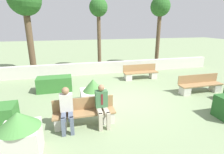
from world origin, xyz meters
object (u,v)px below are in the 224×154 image
object	(u,v)px
tree_center_left	(98,11)
tree_center_right	(160,10)
bench_right_side	(200,86)
person_seated_woman	(67,107)
planter_corner_left	(93,93)
planter_corner_right	(21,134)
person_seated_man	(102,104)
tree_leftmost	(25,2)
bench_front	(85,115)
bench_left_side	(141,74)

from	to	relation	value
tree_center_left	tree_center_right	size ratio (longest dim) A/B	0.95
bench_right_side	person_seated_woman	bearing A→B (deg)	-166.22
planter_corner_left	planter_corner_right	distance (m)	3.25
person_seated_man	tree_leftmost	size ratio (longest dim) A/B	0.24
person_seated_woman	bench_front	bearing A→B (deg)	14.75
planter_corner_right	tree_center_left	xyz separation A→B (m)	(3.37, 8.29, 3.26)
person_seated_man	tree_center_right	bearing A→B (deg)	51.77
person_seated_woman	tree_center_left	world-z (taller)	tree_center_left
person_seated_man	tree_center_left	xyz separation A→B (m)	(1.25, 7.34, 3.18)
tree_leftmost	bench_front	bearing A→B (deg)	-69.69
person_seated_woman	planter_corner_right	world-z (taller)	person_seated_woman
bench_front	planter_corner_left	bearing A→B (deg)	70.80
bench_left_side	person_seated_woman	xyz separation A→B (m)	(-4.16, -4.19, 0.40)
person_seated_woman	tree_leftmost	xyz separation A→B (m)	(-2.11, 7.26, 3.61)
bench_left_side	person_seated_man	size ratio (longest dim) A/B	1.56
person_seated_woman	bench_left_side	bearing A→B (deg)	45.17
bench_front	tree_leftmost	xyz separation A→B (m)	(-2.64, 7.12, 4.01)
bench_right_side	tree_leftmost	xyz separation A→B (m)	(-8.11, 5.73, 4.00)
planter_corner_right	person_seated_man	bearing A→B (deg)	23.96
person_seated_woman	planter_corner_right	size ratio (longest dim) A/B	1.11
bench_front	bench_right_side	world-z (taller)	same
bench_front	person_seated_woman	size ratio (longest dim) A/B	1.48
person_seated_woman	person_seated_man	bearing A→B (deg)	-0.13
planter_corner_left	bench_left_side	bearing A→B (deg)	39.97
bench_front	person_seated_woman	xyz separation A→B (m)	(-0.53, -0.14, 0.40)
person_seated_man	planter_corner_left	bearing A→B (deg)	91.91
bench_right_side	planter_corner_left	xyz separation A→B (m)	(-4.98, 0.02, 0.14)
bench_right_side	tree_leftmost	size ratio (longest dim) A/B	0.39
person_seated_woman	tree_center_left	distance (m)	8.33
person_seated_man	tree_center_left	size ratio (longest dim) A/B	0.27
planter_corner_left	tree_center_right	world-z (taller)	tree_center_right
tree_leftmost	tree_center_right	world-z (taller)	tree_leftmost
person_seated_woman	tree_center_right	bearing A→B (deg)	46.91
person_seated_man	bench_left_side	bearing A→B (deg)	53.57
bench_right_side	tree_leftmost	bearing A→B (deg)	144.23
tree_center_left	tree_center_right	bearing A→B (deg)	-0.87
bench_left_side	person_seated_man	bearing A→B (deg)	-115.61
bench_right_side	planter_corner_right	size ratio (longest dim) A/B	1.79
bench_right_side	person_seated_woman	world-z (taller)	person_seated_woman
person_seated_man	planter_corner_right	xyz separation A→B (m)	(-2.12, -0.94, -0.08)
planter_corner_left	tree_center_right	distance (m)	8.89
tree_leftmost	tree_center_right	bearing A→B (deg)	0.07
planter_corner_left	tree_center_right	bearing A→B (deg)	44.69
person_seated_woman	tree_center_left	size ratio (longest dim) A/B	0.28
person_seated_woman	tree_center_right	world-z (taller)	tree_center_right
bench_front	tree_center_right	xyz separation A→B (m)	(6.28, 7.13, 3.73)
tree_center_right	bench_right_side	bearing A→B (deg)	-97.95
bench_left_side	tree_leftmost	bearing A→B (deg)	164.69
planter_corner_left	tree_leftmost	bearing A→B (deg)	118.72
planter_corner_left	planter_corner_right	bearing A→B (deg)	-129.65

